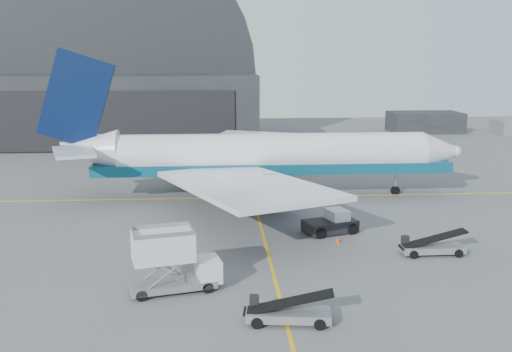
{
  "coord_description": "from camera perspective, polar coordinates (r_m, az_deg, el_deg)",
  "views": [
    {
      "loc": [
        -3.82,
        -40.03,
        15.07
      ],
      "look_at": [
        -0.41,
        9.92,
        4.5
      ],
      "focal_mm": 40.0,
      "sensor_mm": 36.0,
      "label": 1
    }
  ],
  "objects": [
    {
      "name": "belt_loader_a",
      "position": [
        33.72,
        3.14,
        -13.5
      ],
      "size": [
        5.26,
        2.29,
        1.97
      ],
      "rotation": [
        0.0,
        0.0,
        -0.12
      ],
      "color": "slate",
      "rests_on": "ground"
    },
    {
      "name": "catering_truck",
      "position": [
        37.65,
        -8.47,
        -8.44
      ],
      "size": [
        6.24,
        3.48,
        4.05
      ],
      "rotation": [
        0.0,
        0.0,
        0.24
      ],
      "color": "slate",
      "rests_on": "ground"
    },
    {
      "name": "traffic_cone",
      "position": [
        47.57,
        8.18,
        -6.36
      ],
      "size": [
        0.36,
        0.36,
        0.53
      ],
      "color": "#FF4808",
      "rests_on": "ground"
    },
    {
      "name": "airliner",
      "position": [
        61.45,
        -0.04,
        2.0
      ],
      "size": [
        45.67,
        44.28,
        16.03
      ],
      "color": "white",
      "rests_on": "ground"
    },
    {
      "name": "ground",
      "position": [
        42.95,
        1.46,
        -8.63
      ],
      "size": [
        200.0,
        200.0,
        0.0
      ],
      "primitive_type": "plane",
      "color": "#565659",
      "rests_on": "ground"
    },
    {
      "name": "pushback_tug",
      "position": [
        50.12,
        7.55,
        -4.76
      ],
      "size": [
        5.01,
        3.8,
        2.06
      ],
      "rotation": [
        0.0,
        0.0,
        0.33
      ],
      "color": "black",
      "rests_on": "ground"
    },
    {
      "name": "hangar",
      "position": [
        106.68,
        -13.88,
        8.61
      ],
      "size": [
        50.0,
        28.3,
        28.0
      ],
      "color": "black",
      "rests_on": "ground"
    },
    {
      "name": "taxi_lines",
      "position": [
        54.94,
        0.23,
        -3.99
      ],
      "size": [
        80.0,
        42.12,
        0.02
      ],
      "color": "gold",
      "rests_on": "ground"
    },
    {
      "name": "distant_bldg_a",
      "position": [
        120.53,
        16.47,
        4.25
      ],
      "size": [
        14.0,
        8.0,
        4.0
      ],
      "primitive_type": "cube",
      "color": "black",
      "rests_on": "ground"
    },
    {
      "name": "belt_loader_b",
      "position": [
        46.39,
        17.15,
        -6.8
      ],
      "size": [
        5.15,
        1.84,
        1.96
      ],
      "rotation": [
        0.0,
        0.0,
        0.01
      ],
      "color": "slate",
      "rests_on": "ground"
    }
  ]
}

